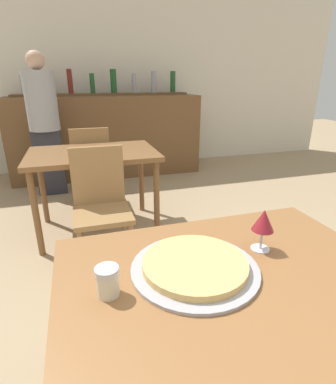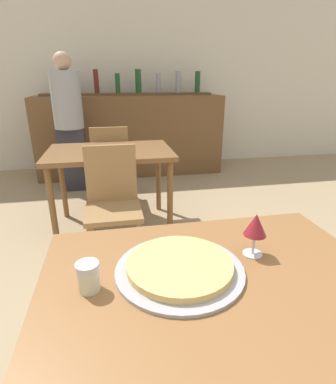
# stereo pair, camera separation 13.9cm
# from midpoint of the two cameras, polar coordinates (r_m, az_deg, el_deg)

# --- Properties ---
(wall_back) EXTENTS (8.00, 0.05, 2.80)m
(wall_back) POSITION_cam_midpoint_polar(r_m,az_deg,el_deg) (4.87, -7.15, 21.44)
(wall_back) COLOR silver
(wall_back) RESTS_ON ground_plane
(dining_table_near) EXTENTS (1.11, 0.84, 0.74)m
(dining_table_near) POSITION_cam_midpoint_polar(r_m,az_deg,el_deg) (1.04, 13.30, -19.98)
(dining_table_near) COLOR brown
(dining_table_near) RESTS_ON ground_plane
(dining_table_far) EXTENTS (1.08, 0.74, 0.74)m
(dining_table_far) POSITION_cam_midpoint_polar(r_m,az_deg,el_deg) (2.70, -9.50, 6.08)
(dining_table_far) COLOR brown
(dining_table_far) RESTS_ON ground_plane
(bar_counter) EXTENTS (2.60, 0.56, 1.11)m
(bar_counter) POSITION_cam_midpoint_polar(r_m,az_deg,el_deg) (4.44, -6.16, 10.60)
(bar_counter) COLOR brown
(bar_counter) RESTS_ON ground_plane
(bar_back_shelf) EXTENTS (2.39, 0.24, 0.34)m
(bar_back_shelf) POSITION_cam_midpoint_polar(r_m,az_deg,el_deg) (4.51, -6.39, 18.89)
(bar_back_shelf) COLOR brown
(bar_back_shelf) RESTS_ON bar_counter
(chair_far_side_front) EXTENTS (0.40, 0.40, 0.88)m
(chair_far_side_front) POSITION_cam_midpoint_polar(r_m,az_deg,el_deg) (2.24, -8.77, -1.14)
(chair_far_side_front) COLOR olive
(chair_far_side_front) RESTS_ON ground_plane
(chair_far_side_back) EXTENTS (0.40, 0.40, 0.88)m
(chair_far_side_back) POSITION_cam_midpoint_polar(r_m,az_deg,el_deg) (3.27, -9.68, 5.81)
(chair_far_side_back) COLOR olive
(chair_far_side_back) RESTS_ON ground_plane
(pizza_tray) EXTENTS (0.42, 0.42, 0.04)m
(pizza_tray) POSITION_cam_midpoint_polar(r_m,az_deg,el_deg) (1.01, 6.29, -14.13)
(pizza_tray) COLOR #A3A3A8
(pizza_tray) RESTS_ON dining_table_near
(cheese_shaker) EXTENTS (0.07, 0.07, 0.09)m
(cheese_shaker) POSITION_cam_midpoint_polar(r_m,az_deg,el_deg) (0.93, -10.71, -15.66)
(cheese_shaker) COLOR beige
(cheese_shaker) RESTS_ON dining_table_near
(person_standing) EXTENTS (0.34, 0.34, 1.62)m
(person_standing) POSITION_cam_midpoint_polar(r_m,az_deg,el_deg) (3.82, -17.36, 12.99)
(person_standing) COLOR #2D2D38
(person_standing) RESTS_ON ground_plane
(wine_glass) EXTENTS (0.08, 0.08, 0.16)m
(wine_glass) POSITION_cam_midpoint_polar(r_m,az_deg,el_deg) (1.11, 19.86, -6.19)
(wine_glass) COLOR silver
(wine_glass) RESTS_ON dining_table_near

